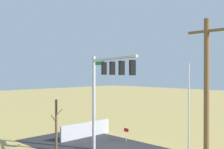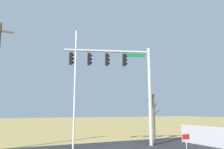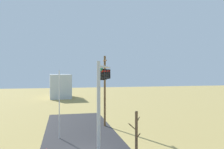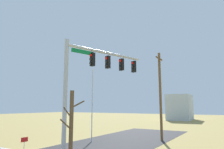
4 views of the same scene
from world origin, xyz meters
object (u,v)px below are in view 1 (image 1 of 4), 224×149
Objects in this scene: flagpole at (189,112)px; signal_mast at (104,83)px; bare_tree at (56,124)px; utility_pole at (206,109)px; open_sign at (126,132)px.

signal_mast is at bearing 36.36° from flagpole.
signal_mast is at bearing -157.52° from bare_tree.
signal_mast is 0.86× the size of utility_pole.
open_sign is (6.90, -0.85, -2.65)m from flagpole.
flagpole is 1.70× the size of bare_tree.
flagpole is at bearing 172.96° from open_sign.
flagpole is 0.79× the size of utility_pole.
flagpole is 7.08m from utility_pole.
signal_mast is 1.09× the size of flagpole.
flagpole is 5.84× the size of open_sign.
utility_pole is 7.37× the size of open_sign.
open_sign is at bearing -109.09° from bare_tree.
open_sign is at bearing -30.45° from utility_pole.
bare_tree is at bearing 22.48° from signal_mast.
flagpole reaches higher than open_sign.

